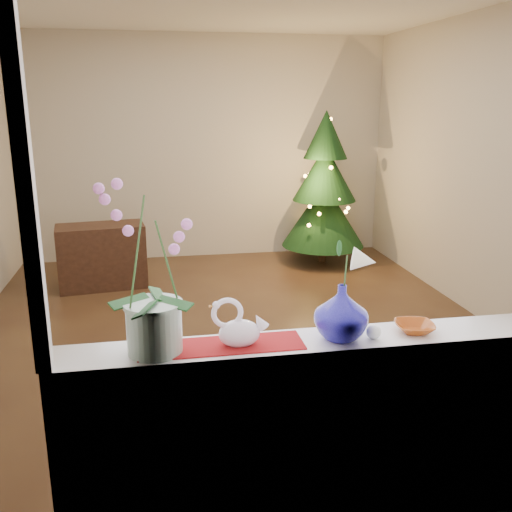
{
  "coord_description": "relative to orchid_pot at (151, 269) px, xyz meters",
  "views": [
    {
      "loc": [
        -0.63,
        -4.59,
        1.93
      ],
      "look_at": [
        -0.06,
        -1.4,
        1.04
      ],
      "focal_mm": 40.0,
      "sensor_mm": 36.0,
      "label": 1
    }
  ],
  "objects": [
    {
      "name": "amber_dish",
      "position": [
        1.15,
        0.01,
        -0.34
      ],
      "size": [
        0.17,
        0.17,
        0.04
      ],
      "primitive_type": "imported",
      "rotation": [
        0.0,
        0.0,
        -0.18
      ],
      "color": "#974010",
      "rests_on": "windowsill"
    },
    {
      "name": "orchid_pot",
      "position": [
        0.0,
        0.0,
        0.0
      ],
      "size": [
        0.31,
        0.31,
        0.72
      ],
      "primitive_type": null,
      "rotation": [
        0.0,
        0.0,
        -0.33
      ],
      "color": "white",
      "rests_on": "windowsill"
    },
    {
      "name": "window_apron",
      "position": [
        0.66,
        -0.08,
        -0.84
      ],
      "size": [
        2.2,
        0.08,
        0.88
      ],
      "primitive_type": "cube",
      "color": "white",
      "rests_on": "ground"
    },
    {
      "name": "wall_right",
      "position": [
        2.91,
        2.38,
        0.07
      ],
      "size": [
        0.1,
        5.0,
        2.7
      ],
      "primitive_type": "cube",
      "color": "beige",
      "rests_on": "ground"
    },
    {
      "name": "ground",
      "position": [
        0.66,
        2.38,
        -1.28
      ],
      "size": [
        5.0,
        5.0,
        0.0
      ],
      "primitive_type": "plane",
      "color": "#352015",
      "rests_on": "ground"
    },
    {
      "name": "xmas_tree",
      "position": [
        2.03,
        4.31,
        -0.37
      ],
      "size": [
        1.01,
        1.01,
        1.82
      ],
      "primitive_type": null,
      "rotation": [
        0.0,
        0.0,
        -0.02
      ],
      "color": "black",
      "rests_on": "ground"
    },
    {
      "name": "swan",
      "position": [
        0.35,
        -0.0,
        -0.26
      ],
      "size": [
        0.26,
        0.17,
        0.21
      ],
      "primitive_type": null,
      "rotation": [
        0.0,
        0.0,
        0.24
      ],
      "color": "white",
      "rests_on": "windowsill"
    },
    {
      "name": "window_frame",
      "position": [
        0.66,
        -0.09,
        0.42
      ],
      "size": [
        2.22,
        0.06,
        1.6
      ],
      "primitive_type": null,
      "color": "white",
      "rests_on": "windowsill"
    },
    {
      "name": "blue_vase",
      "position": [
        0.8,
        -0.0,
        -0.22
      ],
      "size": [
        0.28,
        0.28,
        0.28
      ],
      "primitive_type": "imported",
      "rotation": [
        0.0,
        0.0,
        0.05
      ],
      "color": "navy",
      "rests_on": "windowsill"
    },
    {
      "name": "runner",
      "position": [
        0.28,
        0.01,
        -0.36
      ],
      "size": [
        0.7,
        0.2,
        0.01
      ],
      "primitive_type": "cube",
      "color": "maroon",
      "rests_on": "windowsill"
    },
    {
      "name": "paperweight",
      "position": [
        0.94,
        -0.03,
        -0.33
      ],
      "size": [
        0.08,
        0.08,
        0.07
      ],
      "primitive_type": "sphere",
      "rotation": [
        0.0,
        0.0,
        0.37
      ],
      "color": "white",
      "rests_on": "windowsill"
    },
    {
      "name": "lily",
      "position": [
        0.8,
        -0.0,
        0.03
      ],
      "size": [
        0.16,
        0.09,
        0.21
      ],
      "primitive_type": null,
      "color": "white",
      "rests_on": "blue_vase"
    },
    {
      "name": "windowsill",
      "position": [
        0.66,
        0.01,
        -0.38
      ],
      "size": [
        2.2,
        0.26,
        0.04
      ],
      "primitive_type": "cube",
      "color": "white",
      "rests_on": "window_apron"
    },
    {
      "name": "wall_back",
      "position": [
        0.66,
        4.88,
        0.07
      ],
      "size": [
        4.5,
        0.1,
        2.7
      ],
      "primitive_type": "cube",
      "color": "beige",
      "rests_on": "ground"
    },
    {
      "name": "wall_front",
      "position": [
        0.66,
        -0.12,
        0.07
      ],
      "size": [
        4.5,
        0.1,
        2.7
      ],
      "primitive_type": "cube",
      "color": "beige",
      "rests_on": "ground"
    },
    {
      "name": "side_table",
      "position": [
        -0.55,
        3.79,
        -0.94
      ],
      "size": [
        0.94,
        0.56,
        0.67
      ],
      "primitive_type": "cube",
      "rotation": [
        0.0,
        0.0,
        0.13
      ],
      "color": "black",
      "rests_on": "ground"
    }
  ]
}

